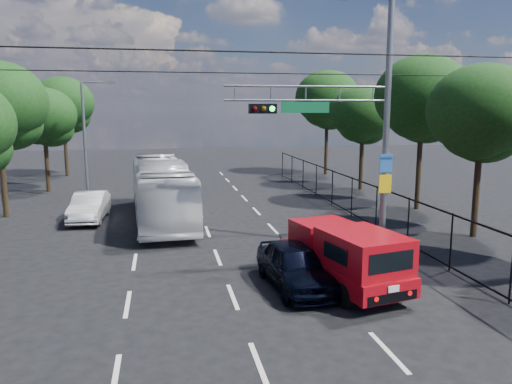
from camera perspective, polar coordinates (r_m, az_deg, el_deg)
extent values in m
plane|color=black|center=(11.39, 0.32, -19.11)|extent=(120.00, 120.00, 0.00)
cube|color=beige|center=(11.27, -15.80, -19.78)|extent=(0.12, 2.00, 0.01)
cube|color=beige|center=(14.88, -14.46, -12.28)|extent=(0.12, 2.00, 0.01)
cube|color=beige|center=(18.65, -13.70, -7.75)|extent=(0.12, 2.00, 0.01)
cube|color=beige|center=(22.50, -13.21, -4.76)|extent=(0.12, 2.00, 0.01)
cube|color=beige|center=(26.40, -12.86, -2.64)|extent=(0.12, 2.00, 0.01)
cube|color=beige|center=(30.32, -12.60, -1.07)|extent=(0.12, 2.00, 0.01)
cube|color=beige|center=(34.26, -12.40, 0.14)|extent=(0.12, 2.00, 0.01)
cube|color=beige|center=(38.21, -12.25, 1.10)|extent=(0.12, 2.00, 0.01)
cube|color=beige|center=(42.18, -12.12, 1.88)|extent=(0.12, 2.00, 0.01)
cube|color=beige|center=(11.38, 0.32, -19.09)|extent=(0.12, 2.00, 0.01)
cube|color=beige|center=(14.97, -2.68, -11.85)|extent=(0.12, 2.00, 0.01)
cube|color=beige|center=(18.72, -4.42, -7.44)|extent=(0.12, 2.00, 0.01)
cube|color=beige|center=(22.56, -5.55, -4.51)|extent=(0.12, 2.00, 0.01)
cube|color=beige|center=(26.45, -6.35, -2.43)|extent=(0.12, 2.00, 0.01)
cube|color=beige|center=(30.36, -6.94, -0.89)|extent=(0.12, 2.00, 0.01)
cube|color=beige|center=(34.30, -7.39, 0.29)|extent=(0.12, 2.00, 0.01)
cube|color=beige|center=(38.25, -7.75, 1.24)|extent=(0.12, 2.00, 0.01)
cube|color=beige|center=(42.21, -8.04, 2.00)|extent=(0.12, 2.00, 0.01)
cube|color=beige|center=(12.25, 14.89, -17.24)|extent=(0.12, 2.00, 0.01)
cube|color=beige|center=(15.64, 8.47, -10.99)|extent=(0.12, 2.00, 0.01)
cube|color=beige|center=(19.26, 4.55, -6.95)|extent=(0.12, 2.00, 0.01)
cube|color=beige|center=(23.01, 1.93, -4.19)|extent=(0.12, 2.00, 0.01)
cube|color=beige|center=(26.83, 0.06, -2.20)|extent=(0.12, 2.00, 0.01)
cube|color=beige|center=(30.70, -1.34, -0.71)|extent=(0.12, 2.00, 0.01)
cube|color=beige|center=(34.60, -2.43, 0.44)|extent=(0.12, 2.00, 0.01)
cube|color=beige|center=(38.51, -3.29, 1.37)|extent=(0.12, 2.00, 0.01)
cube|color=beige|center=(42.45, -3.99, 2.12)|extent=(0.12, 2.00, 0.01)
cylinder|color=slate|center=(19.71, 14.68, 7.16)|extent=(0.24, 0.24, 9.50)
cylinder|color=slate|center=(18.60, 6.02, 11.91)|extent=(6.20, 0.08, 0.08)
cylinder|color=slate|center=(18.59, 6.00, 10.37)|extent=(6.20, 0.08, 0.08)
cube|color=black|center=(18.17, 0.77, 9.50)|extent=(1.00, 0.28, 0.35)
sphere|color=#3F0505|center=(17.96, -0.15, 9.50)|extent=(0.20, 0.20, 0.20)
sphere|color=#4C3805|center=(18.03, 0.86, 9.50)|extent=(0.20, 0.20, 0.20)
sphere|color=#0CE533|center=(18.09, 1.87, 9.50)|extent=(0.20, 0.20, 0.20)
cube|color=#0D5F34|center=(18.56, 5.68, 9.61)|extent=(1.80, 0.05, 0.40)
cube|color=blue|center=(19.67, 14.63, 3.21)|extent=(0.50, 0.04, 0.70)
cube|color=yellow|center=(19.77, 14.54, 0.91)|extent=(0.50, 0.04, 0.70)
cylinder|color=slate|center=(19.46, 13.21, 10.87)|extent=(0.05, 0.05, 0.50)
cylinder|color=slate|center=(18.97, 9.55, 11.03)|extent=(0.05, 0.05, 0.50)
cylinder|color=slate|center=(18.57, 5.71, 11.15)|extent=(0.05, 0.05, 0.50)
cylinder|color=slate|center=(18.24, 1.71, 11.22)|extent=(0.05, 0.05, 0.50)
cylinder|color=slate|center=(18.01, -2.41, 11.24)|extent=(0.05, 0.05, 0.50)
cylinder|color=slate|center=(32.20, -18.99, 5.52)|extent=(0.18, 0.18, 7.00)
cylinder|color=slate|center=(32.07, -17.89, 11.83)|extent=(1.60, 0.09, 0.09)
cube|color=slate|center=(31.98, -16.25, 11.92)|extent=(0.60, 0.22, 0.15)
cylinder|color=black|center=(16.02, -3.93, 15.75)|extent=(22.00, 0.04, 0.04)
cylinder|color=black|center=(19.52, -5.22, 15.79)|extent=(22.00, 0.04, 0.04)
cylinder|color=black|center=(20.95, -5.60, 13.43)|extent=(22.00, 0.04, 0.04)
cube|color=black|center=(24.05, 12.71, 0.90)|extent=(0.04, 34.00, 0.06)
cube|color=black|center=(24.38, 12.55, -3.28)|extent=(0.04, 34.00, 0.06)
cylinder|color=black|center=(15.81, 27.19, -7.94)|extent=(0.06, 0.06, 2.00)
cylinder|color=black|center=(18.16, 21.39, -5.36)|extent=(0.06, 0.06, 2.00)
cylinder|color=black|center=(20.68, 17.00, -3.35)|extent=(0.06, 0.06, 2.00)
cylinder|color=black|center=(23.31, 13.59, -1.77)|extent=(0.06, 0.06, 2.00)
cylinder|color=black|center=(26.03, 10.89, -0.51)|extent=(0.06, 0.06, 2.00)
cylinder|color=black|center=(28.80, 8.71, 0.51)|extent=(0.06, 0.06, 2.00)
cylinder|color=black|center=(31.61, 6.91, 1.34)|extent=(0.06, 0.06, 2.00)
cylinder|color=black|center=(34.45, 5.40, 2.04)|extent=(0.06, 0.06, 2.00)
cylinder|color=black|center=(37.32, 4.13, 2.64)|extent=(0.06, 0.06, 2.00)
cylinder|color=black|center=(40.21, 3.03, 3.14)|extent=(0.06, 0.06, 2.00)
cylinder|color=black|center=(23.18, 23.89, 0.37)|extent=(0.28, 0.28, 4.20)
ellipsoid|color=black|center=(22.93, 24.45, 8.54)|extent=(4.50, 4.50, 3.83)
ellipsoid|color=black|center=(23.43, 24.66, 5.95)|extent=(3.00, 3.00, 2.40)
ellipsoid|color=black|center=(22.59, 23.85, 6.29)|extent=(2.85, 2.85, 2.28)
cylinder|color=black|center=(28.52, 18.12, 2.85)|extent=(0.28, 0.28, 4.76)
ellipsoid|color=black|center=(28.36, 18.52, 10.38)|extent=(5.10, 5.10, 4.33)
ellipsoid|color=black|center=(28.81, 18.80, 7.97)|extent=(3.40, 3.40, 2.72)
ellipsoid|color=black|center=(28.01, 17.97, 8.33)|extent=(3.23, 3.23, 2.58)
cylinder|color=black|center=(34.66, 11.95, 3.62)|extent=(0.28, 0.28, 4.03)
ellipsoid|color=black|center=(34.49, 12.13, 8.86)|extent=(4.32, 4.32, 3.67)
ellipsoid|color=black|center=(34.94, 12.49, 7.20)|extent=(2.88, 2.88, 2.30)
ellipsoid|color=black|center=(34.19, 11.67, 7.42)|extent=(2.74, 2.74, 2.19)
cylinder|color=black|center=(42.15, 8.04, 5.36)|extent=(0.28, 0.28, 4.93)
ellipsoid|color=black|center=(42.05, 8.16, 10.62)|extent=(5.28, 5.28, 4.49)
ellipsoid|color=black|center=(42.46, 8.51, 8.94)|extent=(3.52, 3.52, 2.82)
ellipsoid|color=black|center=(41.74, 7.76, 9.19)|extent=(3.34, 3.34, 2.68)
cylinder|color=black|center=(28.13, -26.94, 1.92)|extent=(0.28, 0.28, 4.48)
ellipsoid|color=black|center=(28.13, -26.35, 6.88)|extent=(3.20, 3.20, 2.56)
cylinder|color=black|center=(35.77, -22.79, 3.17)|extent=(0.28, 0.28, 3.92)
ellipsoid|color=black|center=(35.61, -23.11, 8.10)|extent=(4.20, 4.20, 3.57)
ellipsoid|color=black|center=(35.84, -22.28, 6.58)|extent=(2.80, 2.80, 2.24)
ellipsoid|color=black|center=(35.50, -23.64, 6.70)|extent=(2.66, 2.66, 2.13)
cylinder|color=black|center=(43.61, -20.93, 4.74)|extent=(0.28, 0.28, 4.59)
ellipsoid|color=black|center=(43.49, -21.21, 9.48)|extent=(4.92, 4.92, 4.18)
ellipsoid|color=black|center=(43.72, -20.53, 8.01)|extent=(3.28, 3.28, 2.62)
ellipsoid|color=black|center=(43.36, -21.64, 8.15)|extent=(3.12, 3.12, 2.49)
cylinder|color=black|center=(16.80, 4.38, -8.21)|extent=(0.40, 0.74, 0.70)
cylinder|color=black|center=(17.62, 9.31, -7.46)|extent=(0.40, 0.74, 0.70)
cylinder|color=black|center=(14.30, 10.22, -11.57)|extent=(0.40, 0.74, 0.70)
cylinder|color=black|center=(15.25, 15.63, -10.42)|extent=(0.40, 0.74, 0.70)
cube|color=#9C0811|center=(15.86, 9.74, -8.38)|extent=(2.92, 5.26, 0.56)
cube|color=#9C0811|center=(17.67, 5.79, -6.15)|extent=(1.92, 0.93, 0.55)
cube|color=black|center=(17.84, 5.39, -5.17)|extent=(1.74, 0.76, 0.31)
cube|color=#9C0811|center=(16.59, 7.66, -4.92)|extent=(2.08, 1.89, 0.95)
cube|color=black|center=(15.97, 9.04, -5.34)|extent=(1.52, 0.38, 0.55)
cube|color=#9C0811|center=(14.77, 12.14, -6.59)|extent=(2.35, 2.88, 1.04)
cube|color=black|center=(15.31, 15.02, -6.02)|extent=(0.30, 1.17, 0.45)
cube|color=black|center=(14.26, 9.05, -6.95)|extent=(0.30, 1.17, 0.45)
cube|color=black|center=(13.80, 15.17, -7.72)|extent=(1.42, 0.36, 0.55)
cube|color=black|center=(14.02, 15.31, -11.54)|extent=(1.57, 0.42, 0.26)
cube|color=silver|center=(13.91, 15.46, -10.64)|extent=(0.35, 0.10, 0.18)
imported|color=black|center=(15.51, 4.49, -8.39)|extent=(1.93, 4.18, 1.39)
imported|color=silver|center=(24.90, -10.78, 0.19)|extent=(3.21, 10.85, 2.98)
imported|color=silver|center=(25.89, -18.50, -1.59)|extent=(1.67, 4.25, 1.38)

